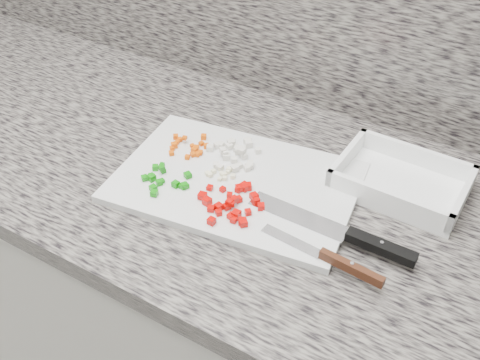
# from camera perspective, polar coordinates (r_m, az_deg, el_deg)

# --- Properties ---
(cabinet) EXTENTS (3.92, 0.62, 0.86)m
(cabinet) POSITION_cam_1_polar(r_m,az_deg,el_deg) (1.37, -3.27, -13.69)
(cabinet) COLOR silver
(cabinet) RESTS_ON ground
(countertop) EXTENTS (3.96, 0.64, 0.04)m
(countertop) POSITION_cam_1_polar(r_m,az_deg,el_deg) (1.05, -4.16, 1.27)
(countertop) COLOR slate
(countertop) RESTS_ON cabinet
(cutting_board) EXTENTS (0.46, 0.34, 0.01)m
(cutting_board) POSITION_cam_1_polar(r_m,az_deg,el_deg) (0.97, -0.42, -0.21)
(cutting_board) COLOR silver
(cutting_board) RESTS_ON countertop
(carrot_pile) EXTENTS (0.08, 0.09, 0.02)m
(carrot_pile) POSITION_cam_1_polar(r_m,az_deg,el_deg) (1.04, -5.40, 3.62)
(carrot_pile) COLOR #D94F04
(carrot_pile) RESTS_ON cutting_board
(onion_pile) EXTENTS (0.11, 0.11, 0.02)m
(onion_pile) POSITION_cam_1_polar(r_m,az_deg,el_deg) (1.02, -0.56, 2.96)
(onion_pile) COLOR silver
(onion_pile) RESTS_ON cutting_board
(green_pepper_pile) EXTENTS (0.09, 0.09, 0.02)m
(green_pepper_pile) POSITION_cam_1_polar(r_m,az_deg,el_deg) (0.96, -8.09, 0.02)
(green_pepper_pile) COLOR #0E7C0B
(green_pepper_pile) RESTS_ON cutting_board
(red_pepper_pile) EXTENTS (0.12, 0.12, 0.02)m
(red_pepper_pile) POSITION_cam_1_polar(r_m,az_deg,el_deg) (0.91, -0.73, -2.38)
(red_pepper_pile) COLOR #C10602
(red_pepper_pile) RESTS_ON cutting_board
(garlic_pile) EXTENTS (0.05, 0.04, 0.01)m
(garlic_pile) POSITION_cam_1_polar(r_m,az_deg,el_deg) (0.97, -2.05, 0.73)
(garlic_pile) COLOR beige
(garlic_pile) RESTS_ON cutting_board
(chef_knife) EXTENTS (0.29, 0.04, 0.02)m
(chef_knife) POSITION_cam_1_polar(r_m,az_deg,el_deg) (0.87, 11.76, -5.84)
(chef_knife) COLOR white
(chef_knife) RESTS_ON cutting_board
(paring_knife) EXTENTS (0.21, 0.03, 0.02)m
(paring_knife) POSITION_cam_1_polar(r_m,az_deg,el_deg) (0.83, 10.13, -8.47)
(paring_knife) COLOR white
(paring_knife) RESTS_ON cutting_board
(tray) EXTENTS (0.23, 0.17, 0.05)m
(tray) POSITION_cam_1_polar(r_m,az_deg,el_deg) (1.00, 16.75, -0.23)
(tray) COLOR white
(tray) RESTS_ON countertop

